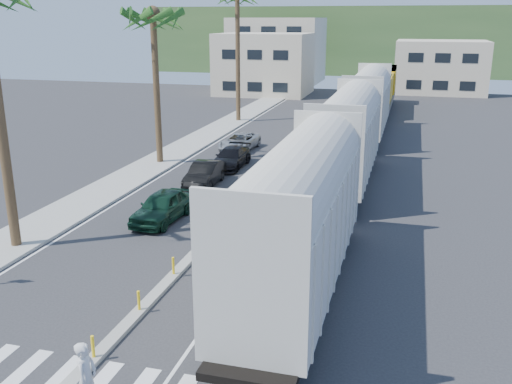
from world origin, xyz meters
TOP-DOWN VIEW (x-y plane):
  - ground at (0.00, 0.00)m, footprint 140.00×140.00m
  - sidewalk at (-8.50, 25.00)m, footprint 3.00×90.00m
  - rails at (5.00, 28.00)m, footprint 1.56×100.00m
  - median at (0.00, 19.96)m, footprint 0.45×60.00m
  - crosswalk at (0.00, -2.00)m, footprint 14.00×2.20m
  - lane_markings at (-2.15, 25.00)m, footprint 9.42×90.00m
  - freight_train at (5.00, 25.59)m, footprint 3.00×60.94m
  - palm_trees at (-8.10, 22.70)m, footprint 3.50×37.20m
  - buildings at (-6.41, 71.66)m, footprint 38.00×27.00m
  - hillside at (0.00, 100.00)m, footprint 80.00×20.00m
  - car_lead at (-3.14, 10.97)m, footprint 2.32×4.72m
  - car_second at (-3.29, 17.54)m, footprint 1.88×4.52m
  - car_third at (-3.12, 22.29)m, footprint 1.93×4.67m
  - car_rear at (-4.14, 27.63)m, footprint 2.87×5.04m

SIDE VIEW (x-z plane):
  - ground at x=0.00m, z-range 0.00..0.00m
  - lane_markings at x=-2.15m, z-range 0.00..0.01m
  - crosswalk at x=0.00m, z-range 0.00..0.01m
  - rails at x=5.00m, z-range 0.00..0.06m
  - sidewalk at x=-8.50m, z-range 0.00..0.15m
  - median at x=0.00m, z-range -0.34..0.51m
  - car_rear at x=-4.14m, z-range 0.00..1.31m
  - car_third at x=-3.12m, z-range 0.00..1.35m
  - car_second at x=-3.29m, z-range 0.00..1.45m
  - car_lead at x=-3.14m, z-range 0.00..1.54m
  - freight_train at x=5.00m, z-range -0.02..5.83m
  - buildings at x=-6.41m, z-range -0.64..9.36m
  - hillside at x=0.00m, z-range 0.00..12.00m
  - palm_trees at x=-8.10m, z-range 3.93..17.68m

